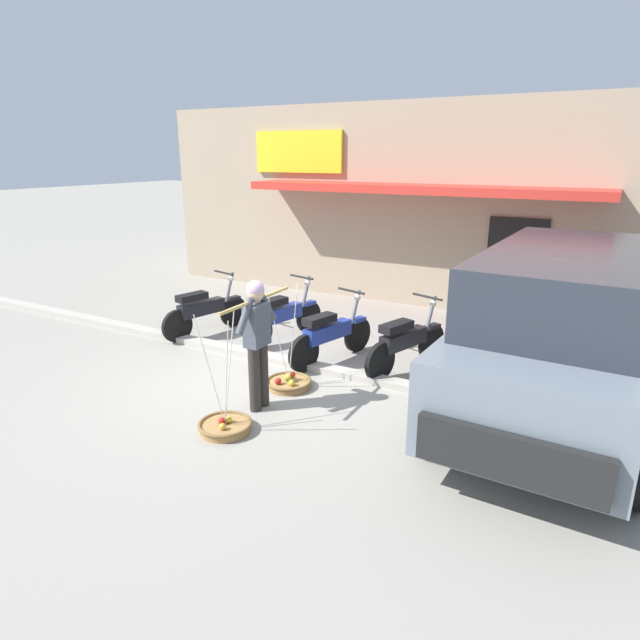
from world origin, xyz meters
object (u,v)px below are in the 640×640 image
motorcycle_nearest_shop (204,310)px  wooden_crate (451,346)px  parked_truck (559,331)px  fruit_basket_left_side (225,425)px  motorcycle_third_in_row (330,334)px  fruit_vendor (257,337)px  fruit_basket_right_side (289,382)px  motorcycle_end_of_row (406,342)px  motorcycle_second_in_row (283,316)px

motorcycle_nearest_shop → wooden_crate: motorcycle_nearest_shop is taller
motorcycle_nearest_shop → parked_truck: (5.90, -0.41, 0.68)m
fruit_basket_left_side → parked_truck: parked_truck is taller
motorcycle_third_in_row → parked_truck: (3.27, -0.32, 0.68)m
fruit_vendor → fruit_basket_right_side: size_ratio=1.17×
motorcycle_end_of_row → parked_truck: size_ratio=0.36×
motorcycle_second_in_row → parked_truck: size_ratio=0.37×
motorcycle_second_in_row → wooden_crate: motorcycle_second_in_row is taller
motorcycle_nearest_shop → motorcycle_third_in_row: size_ratio=1.01×
fruit_vendor → fruit_basket_left_side: fruit_vendor is taller
motorcycle_third_in_row → motorcycle_end_of_row: same height
fruit_basket_left_side → fruit_basket_right_side: size_ratio=1.00×
motorcycle_second_in_row → motorcycle_third_in_row: size_ratio=1.01×
parked_truck → wooden_crate: bearing=137.9°
motorcycle_second_in_row → motorcycle_third_in_row: bearing=-22.0°
motorcycle_end_of_row → motorcycle_nearest_shop: bearing=-177.9°
fruit_basket_right_side → motorcycle_third_in_row: fruit_basket_right_side is taller
motorcycle_nearest_shop → fruit_vendor: bearing=-37.4°
fruit_vendor → parked_truck: size_ratio=0.35×
fruit_basket_right_side → motorcycle_nearest_shop: bearing=153.9°
wooden_crate → motorcycle_end_of_row: bearing=-113.9°
motorcycle_second_in_row → fruit_vendor: bearing=-64.2°
motorcycle_third_in_row → motorcycle_second_in_row: bearing=158.0°
fruit_vendor → wooden_crate: bearing=62.1°
fruit_basket_left_side → wooden_crate: 4.14m
motorcycle_end_of_row → motorcycle_third_in_row: bearing=-168.4°
motorcycle_second_in_row → motorcycle_third_in_row: same height
motorcycle_second_in_row → motorcycle_end_of_row: 2.36m
fruit_vendor → motorcycle_nearest_shop: 3.29m
motorcycle_nearest_shop → wooden_crate: 4.37m
fruit_vendor → wooden_crate: 3.59m
motorcycle_second_in_row → wooden_crate: size_ratio=4.07×
fruit_vendor → fruit_basket_right_side: fruit_vendor is taller
fruit_basket_left_side → parked_truck: bearing=34.5°
fruit_basket_left_side → motorcycle_nearest_shop: size_ratio=0.81×
motorcycle_nearest_shop → motorcycle_second_in_row: same height
fruit_vendor → wooden_crate: size_ratio=3.85×
fruit_basket_left_side → motorcycle_end_of_row: bearing=67.0°
fruit_vendor → fruit_basket_left_side: (0.00, -0.72, -0.90)m
fruit_basket_right_side → motorcycle_nearest_shop: (-2.58, 1.26, 0.38)m
motorcycle_nearest_shop → wooden_crate: size_ratio=4.06×
motorcycle_nearest_shop → parked_truck: bearing=-4.0°
fruit_vendor → motorcycle_third_in_row: size_ratio=0.95×
fruit_vendor → motorcycle_third_in_row: fruit_vendor is taller
fruit_basket_right_side → motorcycle_second_in_row: size_ratio=0.81×
motorcycle_third_in_row → wooden_crate: 2.01m
fruit_basket_right_side → motorcycle_second_in_row: bearing=124.7°
motorcycle_third_in_row → motorcycle_end_of_row: (1.16, 0.24, 0.00)m
fruit_basket_left_side → motorcycle_third_in_row: bearing=89.0°
motorcycle_second_in_row → parked_truck: (4.46, -0.80, 0.68)m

